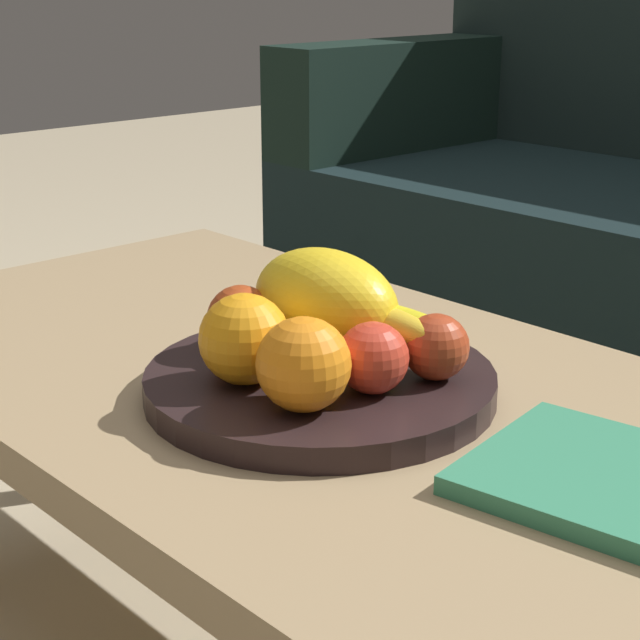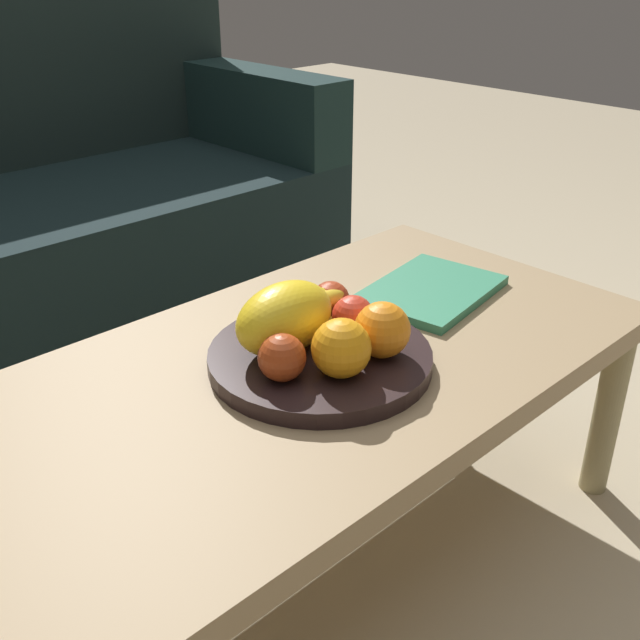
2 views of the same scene
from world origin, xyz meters
name	(u,v)px [view 1 (image 1 of 2)]	position (x,y,z in m)	size (l,w,h in m)	color
coffee_table	(320,421)	(0.00, 0.00, 0.34)	(1.15, 0.58, 0.38)	tan
fruit_bowl	(320,383)	(0.03, -0.02, 0.40)	(0.33, 0.33, 0.03)	black
melon_large_front	(325,302)	(-0.01, 0.01, 0.46)	(0.16, 0.10, 0.10)	yellow
orange_front	(303,364)	(0.08, -0.09, 0.45)	(0.08, 0.08, 0.08)	orange
orange_left	(242,338)	(0.00, -0.09, 0.45)	(0.08, 0.08, 0.08)	orange
apple_front	(241,319)	(-0.07, -0.04, 0.44)	(0.07, 0.07, 0.07)	#A83D18
apple_left	(436,347)	(0.11, 0.04, 0.44)	(0.06, 0.06, 0.06)	#AC3A1C
apple_right	(373,358)	(0.09, -0.02, 0.44)	(0.06, 0.06, 0.06)	red
banana_bunch	(375,334)	(0.05, 0.02, 0.44)	(0.16, 0.15, 0.06)	yellow
magazine	(638,489)	(0.33, 0.02, 0.39)	(0.25, 0.18, 0.02)	#388C66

